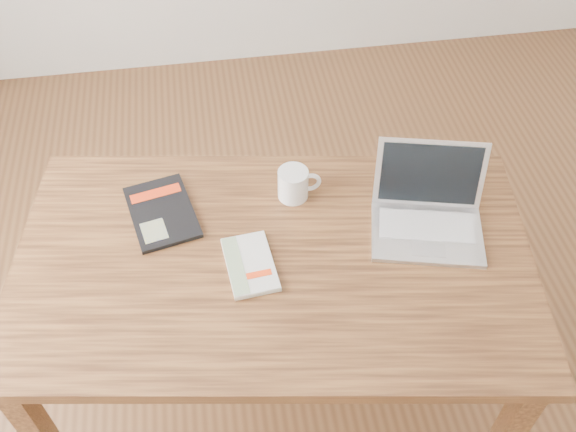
{
  "coord_description": "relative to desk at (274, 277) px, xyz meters",
  "views": [
    {
      "loc": [
        -0.31,
        -1.17,
        2.16
      ],
      "look_at": [
        -0.13,
        -0.01,
        0.85
      ],
      "focal_mm": 40.0,
      "sensor_mm": 36.0,
      "label": 1
    }
  ],
  "objects": [
    {
      "name": "room",
      "position": [
        0.11,
        0.07,
        0.69
      ],
      "size": [
        4.04,
        4.04,
        2.7
      ],
      "color": "#52331C",
      "rests_on": "ground"
    },
    {
      "name": "desk",
      "position": [
        0.0,
        0.0,
        0.0
      ],
      "size": [
        1.57,
        1.05,
        0.75
      ],
      "rotation": [
        0.0,
        0.0,
        -0.15
      ],
      "color": "#4E2E17",
      "rests_on": "ground"
    },
    {
      "name": "white_guidebook",
      "position": [
        -0.07,
        -0.02,
        0.1
      ],
      "size": [
        0.15,
        0.22,
        0.02
      ],
      "rotation": [
        0.0,
        0.0,
        0.1
      ],
      "color": "beige",
      "rests_on": "desk"
    },
    {
      "name": "black_guidebook",
      "position": [
        -0.3,
        0.22,
        0.1
      ],
      "size": [
        0.23,
        0.3,
        0.01
      ],
      "rotation": [
        0.0,
        0.0,
        0.22
      ],
      "color": "black",
      "rests_on": "desk"
    },
    {
      "name": "laptop",
      "position": [
        0.46,
        0.06,
        0.14
      ],
      "size": [
        0.37,
        0.35,
        0.22
      ],
      "rotation": [
        0.0,
        0.0,
        -0.24
      ],
      "color": "silver",
      "rests_on": "desk"
    },
    {
      "name": "coffee_mug",
      "position": [
        0.09,
        0.23,
        0.14
      ],
      "size": [
        0.13,
        0.09,
        0.1
      ],
      "rotation": [
        0.0,
        0.0,
        -0.01
      ],
      "color": "white",
      "rests_on": "desk"
    }
  ]
}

